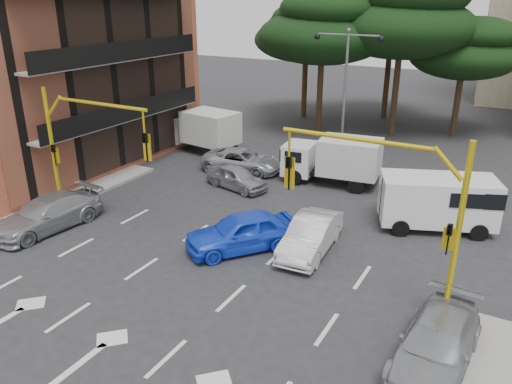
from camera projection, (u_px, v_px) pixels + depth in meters
ground at (184, 283)px, 17.98m from camera, size 120.00×120.00×0.00m
median_strip at (340, 161)px, 30.93m from camera, size 1.40×6.00×0.15m
apartment_orange at (19, 45)px, 30.10m from camera, size 15.19×16.15×13.70m
pine_left_near at (323, 26)px, 34.77m from camera, size 9.15×9.15×10.23m
pine_center at (404, 16)px, 33.86m from camera, size 9.98×9.98×11.16m
pine_left_far at (307, 32)px, 39.63m from camera, size 8.32×8.32×9.30m
pine_right at (466, 48)px, 34.43m from camera, size 7.49×7.49×8.37m
pine_back at (393, 23)px, 39.08m from camera, size 9.15×9.15×10.23m
signal_mast_right at (399, 200)px, 15.07m from camera, size 5.79×0.37×6.00m
signal_mast_left at (79, 140)px, 21.26m from camera, size 5.79×0.37×6.00m
street_lamp_center at (346, 73)px, 28.95m from camera, size 4.16×0.36×7.77m
car_white_hatch at (311, 235)px, 19.95m from camera, size 1.82×4.40×1.42m
car_blue_compact at (242, 232)px, 20.10m from camera, size 4.31×4.73×1.56m
car_silver_wagon at (48, 214)px, 21.90m from camera, size 2.52×5.12×1.43m
car_silver_cross_a at (242, 161)px, 29.08m from camera, size 4.94×2.78×1.30m
car_silver_cross_b at (237, 177)px, 26.53m from camera, size 3.85×2.22×1.23m
car_silver_parked at (436, 344)px, 13.78m from camera, size 2.12×4.74×1.35m
van_white at (437, 203)px, 21.78m from camera, size 5.29×3.83×2.41m
box_truck_a at (200, 130)px, 32.72m from camera, size 5.85×3.11×2.74m
box_truck_b at (332, 161)px, 26.98m from camera, size 5.50×2.85×2.59m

